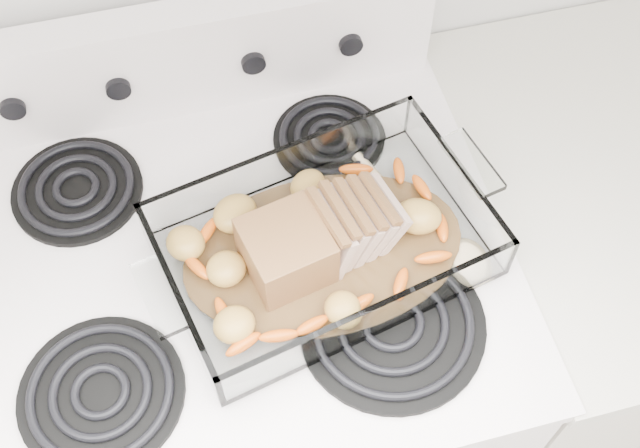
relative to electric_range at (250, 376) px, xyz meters
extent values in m
cube|color=white|center=(0.00, 0.00, -0.02)|extent=(0.76, 0.65, 0.92)
cube|color=white|center=(0.00, 0.00, 0.44)|extent=(0.78, 0.67, 0.02)
cube|color=white|center=(0.00, 0.29, 0.54)|extent=(0.76, 0.06, 0.18)
cylinder|color=black|center=(-0.19, -0.16, 0.46)|extent=(0.21, 0.21, 0.01)
cylinder|color=black|center=(0.19, -0.16, 0.46)|extent=(0.25, 0.25, 0.01)
cylinder|color=black|center=(-0.19, 0.16, 0.46)|extent=(0.19, 0.19, 0.01)
cylinder|color=black|center=(0.19, 0.16, 0.46)|extent=(0.17, 0.17, 0.01)
cylinder|color=black|center=(-0.25, 0.26, 0.54)|extent=(0.04, 0.02, 0.04)
cylinder|color=black|center=(-0.10, 0.26, 0.54)|extent=(0.04, 0.02, 0.04)
cylinder|color=black|center=(0.10, 0.26, 0.54)|extent=(0.04, 0.02, 0.04)
cylinder|color=black|center=(0.25, 0.26, 0.54)|extent=(0.04, 0.02, 0.04)
cube|color=beige|center=(0.66, 0.00, -0.03)|extent=(0.55, 0.65, 0.90)
cube|color=white|center=(0.13, -0.04, 0.47)|extent=(0.42, 0.28, 0.01)
cube|color=white|center=(0.13, -0.17, 0.51)|extent=(0.42, 0.01, 0.07)
cube|color=white|center=(0.13, 0.10, 0.51)|extent=(0.42, 0.01, 0.07)
cube|color=white|center=(-0.08, -0.04, 0.51)|extent=(0.01, 0.28, 0.07)
cube|color=white|center=(0.34, -0.04, 0.51)|extent=(0.01, 0.28, 0.07)
cylinder|color=#4B341A|center=(0.13, -0.04, 0.47)|extent=(0.24, 0.24, 0.00)
cube|color=olive|center=(0.08, -0.04, 0.51)|extent=(0.11, 0.11, 0.09)
cube|color=beige|center=(0.14, -0.04, 0.51)|extent=(0.04, 0.10, 0.08)
cube|color=beige|center=(0.16, -0.04, 0.51)|extent=(0.04, 0.10, 0.08)
cube|color=beige|center=(0.18, -0.04, 0.51)|extent=(0.05, 0.10, 0.07)
cube|color=beige|center=(0.20, -0.04, 0.51)|extent=(0.05, 0.09, 0.07)
cube|color=beige|center=(0.22, -0.04, 0.50)|extent=(0.05, 0.09, 0.06)
ellipsoid|color=#D1511D|center=(0.00, -0.11, 0.48)|extent=(0.05, 0.02, 0.02)
ellipsoid|color=#D1511D|center=(0.23, -0.11, 0.48)|extent=(0.05, 0.02, 0.02)
ellipsoid|color=#D1511D|center=(0.27, -0.02, 0.48)|extent=(0.05, 0.02, 0.02)
ellipsoid|color=#D1511D|center=(-0.01, 0.00, 0.48)|extent=(0.05, 0.02, 0.02)
ellipsoid|color=gold|center=(-0.01, 0.03, 0.49)|extent=(0.05, 0.05, 0.04)
ellipsoid|color=gold|center=(0.15, 0.04, 0.49)|extent=(0.05, 0.05, 0.04)
ellipsoid|color=gold|center=(0.24, -0.06, 0.49)|extent=(0.05, 0.05, 0.04)
cylinder|color=beige|center=(0.26, 0.01, 0.46)|extent=(0.09, 0.21, 0.02)
ellipsoid|color=beige|center=(0.32, -0.10, 0.46)|extent=(0.06, 0.08, 0.02)
camera|label=1|loc=(-0.01, -0.57, 1.42)|focal=45.00mm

